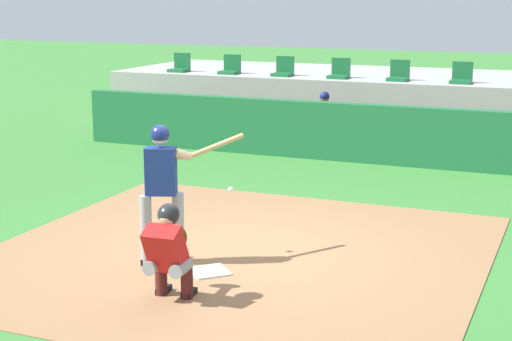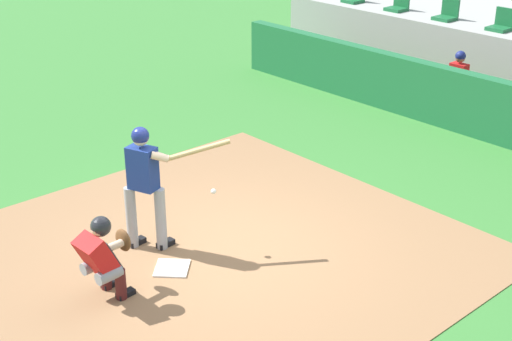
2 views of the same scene
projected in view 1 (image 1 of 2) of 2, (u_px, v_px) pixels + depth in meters
name	position (u px, v px, depth m)	size (l,w,h in m)	color
ground_plane	(236.00, 254.00, 10.64)	(80.00, 80.00, 0.00)	#387A33
dirt_infield	(236.00, 254.00, 10.64)	(6.40, 6.40, 0.01)	#936B47
home_plate	(209.00, 271.00, 9.92)	(0.44, 0.44, 0.02)	white
batter_at_plate	(164.00, 185.00, 10.06)	(0.97, 1.18, 1.80)	#99999E
catcher_crouched	(169.00, 248.00, 8.93)	(0.50, 2.12, 1.13)	gray
dugout_wall	(365.00, 133.00, 16.37)	(13.00, 0.30, 1.20)	#1E6638
dugout_bench	(377.00, 143.00, 17.35)	(11.80, 0.44, 0.45)	olive
dugout_player_0	(322.00, 120.00, 17.57)	(0.49, 0.70, 1.30)	#939399
stands_platform	(411.00, 102.00, 20.32)	(15.00, 4.40, 1.40)	#9E9E99
stadium_seat_0	(180.00, 66.00, 20.94)	(0.46, 0.46, 0.48)	#196033
stadium_seat_1	(230.00, 68.00, 20.40)	(0.46, 0.46, 0.48)	#196033
stadium_seat_2	(283.00, 70.00, 19.85)	(0.46, 0.46, 0.48)	#196033
stadium_seat_3	(339.00, 73.00, 19.31)	(0.46, 0.46, 0.48)	#196033
stadium_seat_4	(399.00, 75.00, 18.77)	(0.46, 0.46, 0.48)	#196033
stadium_seat_5	(461.00, 77.00, 18.22)	(0.46, 0.46, 0.48)	#196033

